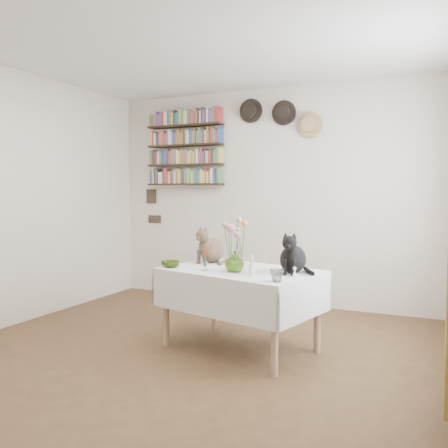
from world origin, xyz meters
The scene contains 14 objects.
room centered at (0.00, 0.00, 1.25)m, with size 4.08×4.58×2.58m.
dining_table centered at (0.30, 0.57, 0.51)m, with size 1.41×1.08×0.67m.
tabby_cat centered at (-0.08, 0.83, 0.84)m, with size 0.23×0.29×0.34m, color brown, non-canonical shape.
black_cat centered at (0.74, 0.60, 0.84)m, with size 0.22×0.29×0.34m, color black, non-canonical shape.
flower_vase centered at (0.31, 0.44, 0.75)m, with size 0.16×0.16×0.17m, color #84B537.
green_bowl centered at (-0.28, 0.43, 0.70)m, with size 0.16×0.16×0.05m, color #84B537.
drinking_glass centered at (0.74, 0.19, 0.72)m, with size 0.10×0.10×0.09m, color white.
candlestick centered at (0.51, 0.31, 0.73)m, with size 0.05×0.05×0.17m.
berry_jar centered at (0.06, 0.39, 0.76)m, with size 0.05×0.05×0.20m.
porcelain_figurine centered at (0.82, 0.39, 0.71)m, with size 0.04×0.04×0.08m.
flower_bouquet centered at (0.31, 0.45, 1.01)m, with size 0.17×0.13×0.39m.
bookshelf_unit centered at (-1.10, 2.16, 1.84)m, with size 1.00×0.16×0.91m.
wall_hats centered at (0.12, 2.19, 2.17)m, with size 0.98×0.09×0.48m.
wall_art_plaques centered at (-1.63, 2.23, 1.12)m, with size 0.21×0.02×0.44m.
Camera 1 is at (1.79, -3.01, 1.32)m, focal length 38.00 mm.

